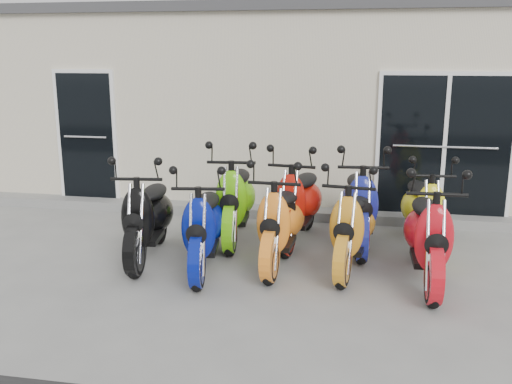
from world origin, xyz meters
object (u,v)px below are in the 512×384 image
(scooter_front_orange_a, at_px, (281,210))
(scooter_back_yellow, at_px, (424,200))
(scooter_front_blue, at_px, (204,215))
(scooter_front_red, at_px, (429,223))
(scooter_back_green, at_px, (236,188))
(scooter_front_black, at_px, (147,205))
(scooter_back_red, at_px, (299,192))
(scooter_front_orange_b, at_px, (353,214))
(scooter_back_blue, at_px, (360,194))

(scooter_front_orange_a, xyz_separation_m, scooter_back_yellow, (1.78, 0.97, -0.03))
(scooter_front_blue, bearing_deg, scooter_front_red, -6.74)
(scooter_front_blue, bearing_deg, scooter_back_green, 76.10)
(scooter_front_black, distance_m, scooter_back_red, 2.06)
(scooter_front_red, height_order, scooter_back_green, scooter_back_green)
(scooter_front_black, bearing_deg, scooter_front_red, -10.07)
(scooter_front_orange_b, height_order, scooter_back_red, scooter_back_red)
(scooter_front_red, bearing_deg, scooter_front_orange_a, 170.43)
(scooter_back_blue, bearing_deg, scooter_front_black, -163.33)
(scooter_front_black, distance_m, scooter_back_green, 1.34)
(scooter_back_red, height_order, scooter_back_yellow, scooter_back_red)
(scooter_back_green, bearing_deg, scooter_back_blue, -5.62)
(scooter_front_red, relative_size, scooter_back_green, 0.97)
(scooter_front_orange_a, bearing_deg, scooter_back_green, 133.52)
(scooter_front_red, bearing_deg, scooter_front_orange_b, 160.71)
(scooter_front_orange_b, bearing_deg, scooter_back_red, 138.10)
(scooter_front_red, xyz_separation_m, scooter_back_green, (-2.47, 1.15, 0.02))
(scooter_front_orange_a, height_order, scooter_front_red, scooter_front_red)
(scooter_back_yellow, bearing_deg, scooter_back_green, 176.59)
(scooter_back_yellow, bearing_deg, scooter_front_blue, -159.25)
(scooter_front_orange_a, bearing_deg, scooter_back_blue, 46.14)
(scooter_front_black, bearing_deg, scooter_back_yellow, 9.93)
(scooter_back_green, bearing_deg, scooter_front_red, -30.66)
(scooter_front_black, bearing_deg, scooter_front_orange_b, -4.68)
(scooter_front_black, distance_m, scooter_front_red, 3.40)
(scooter_front_red, bearing_deg, scooter_back_green, 154.37)
(scooter_front_orange_b, relative_size, scooter_back_yellow, 1.03)
(scooter_front_orange_a, distance_m, scooter_back_red, 0.91)
(scooter_back_yellow, bearing_deg, scooter_back_red, 176.89)
(scooter_back_red, relative_size, scooter_back_yellow, 1.07)
(scooter_front_black, relative_size, scooter_front_orange_b, 1.02)
(scooter_front_orange_b, xyz_separation_m, scooter_back_green, (-1.63, 0.86, 0.05))
(scooter_front_black, xyz_separation_m, scooter_front_red, (3.40, -0.17, 0.01))
(scooter_back_red, bearing_deg, scooter_front_orange_b, -42.96)
(scooter_back_blue, height_order, scooter_back_yellow, scooter_back_blue)
(scooter_front_orange_b, distance_m, scooter_front_red, 0.89)
(scooter_front_red, xyz_separation_m, scooter_back_red, (-1.60, 1.17, 0.01))
(scooter_back_green, bearing_deg, scooter_front_orange_b, -33.71)
(scooter_front_blue, xyz_separation_m, scooter_back_green, (0.12, 1.22, 0.05))
(scooter_back_blue, bearing_deg, scooter_back_yellow, 1.90)
(scooter_front_orange_a, relative_size, scooter_back_blue, 0.96)
(scooter_front_blue, xyz_separation_m, scooter_front_orange_a, (0.88, 0.34, 0.01))
(scooter_front_blue, height_order, scooter_back_red, scooter_back_red)
(scooter_front_orange_b, height_order, scooter_back_blue, scooter_back_blue)
(scooter_back_green, relative_size, scooter_back_yellow, 1.10)
(scooter_back_green, xyz_separation_m, scooter_back_red, (0.88, 0.02, -0.02))
(scooter_front_blue, distance_m, scooter_back_yellow, 2.96)
(scooter_front_blue, bearing_deg, scooter_front_orange_a, 12.54)
(scooter_front_orange_a, height_order, scooter_back_blue, scooter_back_blue)
(scooter_front_red, height_order, scooter_back_blue, scooter_back_blue)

